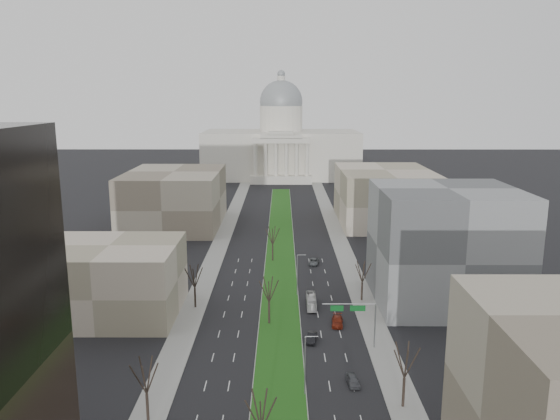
{
  "coord_description": "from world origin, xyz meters",
  "views": [
    {
      "loc": [
        0.38,
        -16.4,
        42.36
      ],
      "look_at": [
        -0.06,
        113.39,
        15.0
      ],
      "focal_mm": 35.0,
      "sensor_mm": 36.0,
      "label": 1
    }
  ],
  "objects_px": {
    "car_red": "(337,321)",
    "box_van": "(311,301)",
    "car_grey_near": "(353,380)",
    "car_black": "(312,337)",
    "car_grey_far": "(314,262)"
  },
  "relations": [
    {
      "from": "car_red",
      "to": "box_van",
      "type": "bearing_deg",
      "value": 121.76
    },
    {
      "from": "car_grey_near",
      "to": "car_red",
      "type": "relative_size",
      "value": 0.81
    },
    {
      "from": "car_grey_near",
      "to": "car_black",
      "type": "bearing_deg",
      "value": 104.85
    },
    {
      "from": "car_black",
      "to": "box_van",
      "type": "bearing_deg",
      "value": 96.12
    },
    {
      "from": "car_grey_near",
      "to": "car_black",
      "type": "relative_size",
      "value": 0.94
    },
    {
      "from": "car_red",
      "to": "car_grey_far",
      "type": "bearing_deg",
      "value": 99.36
    },
    {
      "from": "car_grey_near",
      "to": "car_red",
      "type": "bearing_deg",
      "value": 85.16
    },
    {
      "from": "car_red",
      "to": "car_grey_near",
      "type": "bearing_deg",
      "value": -83.66
    },
    {
      "from": "car_grey_near",
      "to": "car_grey_far",
      "type": "xyz_separation_m",
      "value": [
        -2.41,
        59.22,
        0.0
      ]
    },
    {
      "from": "car_black",
      "to": "box_van",
      "type": "xyz_separation_m",
      "value": [
        0.78,
        16.12,
        0.41
      ]
    },
    {
      "from": "car_grey_near",
      "to": "car_black",
      "type": "xyz_separation_m",
      "value": [
        -5.35,
        14.62,
        0.02
      ]
    },
    {
      "from": "car_red",
      "to": "car_grey_far",
      "type": "xyz_separation_m",
      "value": [
        -2.25,
        37.62,
        -0.03
      ]
    },
    {
      "from": "box_van",
      "to": "car_black",
      "type": "bearing_deg",
      "value": -91.99
    },
    {
      "from": "car_grey_near",
      "to": "box_van",
      "type": "distance_m",
      "value": 31.08
    },
    {
      "from": "car_black",
      "to": "box_van",
      "type": "distance_m",
      "value": 16.14
    }
  ]
}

